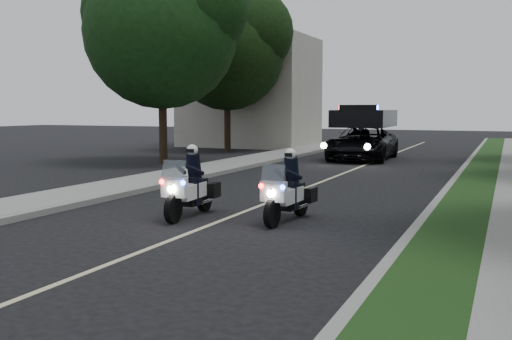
% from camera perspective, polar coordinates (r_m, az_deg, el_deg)
% --- Properties ---
extents(ground, '(120.00, 120.00, 0.00)m').
position_cam_1_polar(ground, '(10.98, -8.50, -6.89)').
color(ground, black).
rests_on(ground, ground).
extents(curb_right, '(0.20, 60.00, 0.15)m').
position_cam_1_polar(curb_right, '(19.27, 18.60, -1.35)').
color(curb_right, gray).
rests_on(curb_right, ground).
extents(grass_verge, '(1.20, 60.00, 0.16)m').
position_cam_1_polar(grass_verge, '(19.22, 20.68, -1.43)').
color(grass_verge, '#193814').
rests_on(grass_verge, ground).
extents(curb_left, '(0.20, 60.00, 0.15)m').
position_cam_1_polar(curb_left, '(21.56, -3.65, -0.29)').
color(curb_left, gray).
rests_on(curb_left, ground).
extents(sidewalk_left, '(2.00, 60.00, 0.16)m').
position_cam_1_polar(sidewalk_left, '(22.08, -6.19, -0.15)').
color(sidewalk_left, gray).
rests_on(sidewalk_left, ground).
extents(building_far, '(8.00, 6.00, 7.00)m').
position_cam_1_polar(building_far, '(38.43, -0.58, 7.60)').
color(building_far, '#A8A396').
rests_on(building_far, ground).
extents(lane_marking, '(0.12, 50.00, 0.01)m').
position_cam_1_polar(lane_marking, '(20.04, 6.84, -1.00)').
color(lane_marking, '#BFB78C').
rests_on(lane_marking, ground).
extents(police_moto_left, '(0.81, 1.98, 1.65)m').
position_cam_1_polar(police_moto_left, '(13.32, -6.44, -4.58)').
color(police_moto_left, white).
rests_on(police_moto_left, ground).
extents(police_moto_right, '(0.76, 1.91, 1.59)m').
position_cam_1_polar(police_moto_right, '(12.73, 3.12, -5.04)').
color(police_moto_right, silver).
rests_on(police_moto_right, ground).
extents(police_suv, '(2.84, 5.85, 2.81)m').
position_cam_1_polar(police_suv, '(28.38, 10.38, 0.99)').
color(police_suv, black).
rests_on(police_suv, ground).
extents(bicycle, '(0.70, 1.62, 0.83)m').
position_cam_1_polar(bicycle, '(34.67, 10.25, 1.89)').
color(bicycle, black).
rests_on(bicycle, ground).
extents(cyclist, '(0.72, 0.53, 1.86)m').
position_cam_1_polar(cyclist, '(34.67, 10.25, 1.89)').
color(cyclist, black).
rests_on(cyclist, ground).
extents(tree_left_near, '(8.89, 8.89, 11.26)m').
position_cam_1_polar(tree_left_near, '(26.32, -9.04, 0.63)').
color(tree_left_near, '#143712').
rests_on(tree_left_near, ground).
extents(tree_left_far, '(7.95, 7.95, 10.87)m').
position_cam_1_polar(tree_left_far, '(33.66, -2.81, 1.86)').
color(tree_left_far, black).
rests_on(tree_left_far, ground).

